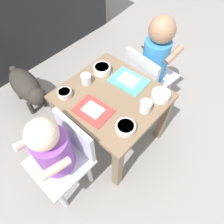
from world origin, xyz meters
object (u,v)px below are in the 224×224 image
(seated_child_left, at_px, (55,150))
(water_cup_right, at_px, (86,80))
(dining_table, at_px, (112,105))
(veggie_bowl_near, at_px, (65,93))
(dog, at_px, (27,87))
(water_cup_left, at_px, (145,107))
(cereal_bowl_right_side, at_px, (102,69))
(food_tray_right, at_px, (129,81))
(food_tray_left, at_px, (94,111))
(cereal_bowl_left_side, at_px, (161,95))
(seated_child_right, at_px, (155,57))
(veggie_bowl_far, at_px, (126,127))

(seated_child_left, height_order, water_cup_right, seated_child_left)
(dining_table, relative_size, veggie_bowl_near, 7.02)
(seated_child_left, relative_size, dog, 1.41)
(water_cup_left, xyz_separation_m, cereal_bowl_right_side, (0.06, 0.37, -0.01))
(dog, xyz_separation_m, water_cup_right, (0.17, -0.48, 0.27))
(water_cup_left, bearing_deg, food_tray_right, 61.11)
(food_tray_left, relative_size, cereal_bowl_left_side, 1.97)
(water_cup_left, xyz_separation_m, water_cup_right, (-0.07, 0.37, -0.00))
(seated_child_right, relative_size, food_tray_right, 3.35)
(water_cup_right, bearing_deg, seated_child_left, -154.07)
(water_cup_right, bearing_deg, cereal_bowl_right_side, -1.31)
(seated_child_right, height_order, food_tray_left, seated_child_right)
(dining_table, relative_size, food_tray_right, 2.56)
(dog, relative_size, cereal_bowl_right_side, 4.53)
(cereal_bowl_right_side, bearing_deg, food_tray_right, -75.75)
(cereal_bowl_right_side, relative_size, cereal_bowl_left_side, 1.03)
(dining_table, xyz_separation_m, cereal_bowl_left_side, (0.16, -0.21, 0.10))
(dog, bearing_deg, water_cup_left, -74.50)
(food_tray_right, relative_size, cereal_bowl_right_side, 2.06)
(food_tray_right, distance_m, water_cup_left, 0.22)
(food_tray_left, distance_m, water_cup_left, 0.27)
(dog, distance_m, food_tray_left, 0.71)
(dog, bearing_deg, water_cup_right, -70.63)
(veggie_bowl_near, bearing_deg, water_cup_left, -61.20)
(dining_table, xyz_separation_m, seated_child_right, (0.42, 0.01, 0.09))
(food_tray_right, height_order, veggie_bowl_far, veggie_bowl_far)
(water_cup_left, height_order, veggie_bowl_near, water_cup_left)
(food_tray_right, height_order, water_cup_right, water_cup_right)
(veggie_bowl_far, xyz_separation_m, cereal_bowl_left_side, (0.28, -0.01, 0.00))
(food_tray_left, relative_size, veggie_bowl_near, 2.55)
(cereal_bowl_right_side, height_order, veggie_bowl_near, cereal_bowl_right_side)
(seated_child_left, distance_m, dog, 0.74)
(seated_child_left, xyz_separation_m, seated_child_right, (0.83, 0.02, 0.03))
(seated_child_left, distance_m, water_cup_left, 0.49)
(seated_child_right, bearing_deg, dining_table, -178.80)
(seated_child_right, height_order, veggie_bowl_near, seated_child_right)
(seated_child_left, bearing_deg, dining_table, 2.10)
(seated_child_left, relative_size, food_tray_left, 3.34)
(seated_child_left, xyz_separation_m, veggie_bowl_far, (0.30, -0.18, 0.04))
(veggie_bowl_far, bearing_deg, food_tray_right, 35.88)
(seated_child_left, bearing_deg, dog, 71.99)
(food_tray_right, distance_m, veggie_bowl_far, 0.33)
(dining_table, relative_size, seated_child_right, 0.77)
(dog, relative_size, food_tray_right, 2.19)
(food_tray_left, distance_m, water_cup_right, 0.22)
(water_cup_left, relative_size, water_cup_right, 1.11)
(dog, height_order, cereal_bowl_left_side, cereal_bowl_left_side)
(cereal_bowl_right_side, distance_m, cereal_bowl_left_side, 0.38)
(water_cup_left, relative_size, veggie_bowl_far, 0.64)
(seated_child_left, bearing_deg, food_tray_right, 1.12)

